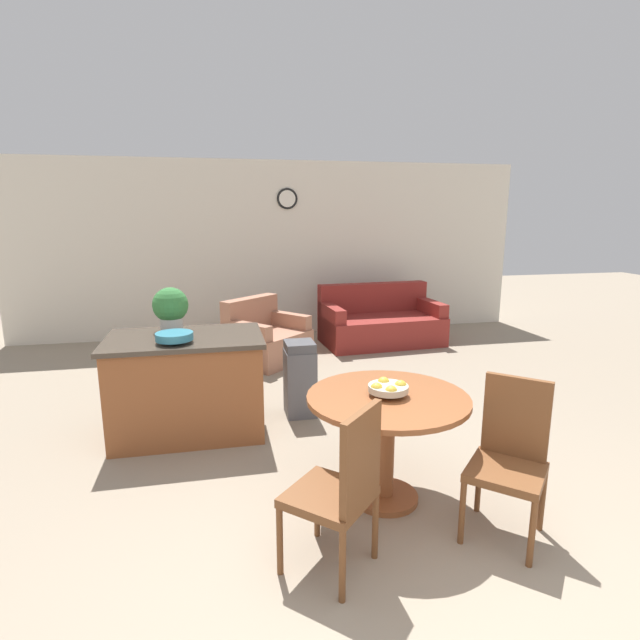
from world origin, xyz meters
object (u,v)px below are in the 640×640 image
(trash_bin, at_px, (300,379))
(couch, at_px, (380,323))
(dining_chair_near_left, at_px, (342,485))
(kitchen_island, at_px, (187,385))
(teal_bowl, at_px, (174,336))
(fruit_bowl, at_px, (388,388))
(dining_table, at_px, (387,420))
(armchair, at_px, (266,340))
(potted_plant, at_px, (171,307))
(dining_chair_near_right, at_px, (510,452))

(trash_bin, distance_m, couch, 2.92)
(dining_chair_near_left, bearing_deg, kitchen_island, 67.23)
(teal_bowl, relative_size, trash_bin, 0.42)
(kitchen_island, relative_size, trash_bin, 1.82)
(kitchen_island, bearing_deg, fruit_bowl, -45.78)
(couch, bearing_deg, dining_table, -112.05)
(armchair, bearing_deg, potted_plant, -160.90)
(dining_table, relative_size, kitchen_island, 0.81)
(teal_bowl, height_order, trash_bin, teal_bowl)
(dining_table, height_order, teal_bowl, teal_bowl)
(couch, bearing_deg, trash_bin, -127.79)
(dining_table, xyz_separation_m, trash_bin, (-0.32, 1.57, -0.22))
(dining_chair_near_right, xyz_separation_m, armchair, (-1.07, 3.89, -0.24))
(dining_chair_near_left, bearing_deg, dining_chair_near_right, -39.07)
(fruit_bowl, relative_size, trash_bin, 0.36)
(couch, bearing_deg, dining_chair_near_right, -102.78)
(dining_chair_near_left, xyz_separation_m, couch, (1.78, 4.61, -0.23))
(dining_chair_near_left, relative_size, trash_bin, 1.32)
(kitchen_island, height_order, couch, kitchen_island)
(trash_bin, height_order, couch, couch)
(dining_chair_near_right, relative_size, potted_plant, 2.45)
(fruit_bowl, bearing_deg, dining_chair_near_right, -37.28)
(dining_chair_near_right, distance_m, armchair, 4.04)
(trash_bin, bearing_deg, potted_plant, 176.84)
(dining_chair_near_left, distance_m, kitchen_island, 2.19)
(trash_bin, bearing_deg, couch, 56.04)
(kitchen_island, bearing_deg, teal_bowl, -107.85)
(fruit_bowl, xyz_separation_m, potted_plant, (-1.47, 1.64, 0.29))
(dining_chair_near_left, distance_m, couch, 4.95)
(kitchen_island, xyz_separation_m, potted_plant, (-0.12, 0.25, 0.65))
(fruit_bowl, distance_m, teal_bowl, 1.85)
(potted_plant, height_order, armchair, potted_plant)
(dining_table, height_order, trash_bin, dining_table)
(teal_bowl, distance_m, armchair, 2.52)
(trash_bin, xyz_separation_m, couch, (1.63, 2.42, -0.07))
(potted_plant, xyz_separation_m, trash_bin, (1.16, -0.06, -0.73))
(dining_table, bearing_deg, dining_chair_near_right, -37.42)
(dining_table, relative_size, teal_bowl, 3.54)
(dining_chair_near_right, distance_m, couch, 4.53)
(teal_bowl, xyz_separation_m, couch, (2.74, 2.82, -0.64))
(dining_chair_near_left, relative_size, kitchen_island, 0.73)
(fruit_bowl, height_order, potted_plant, potted_plant)
(dining_chair_near_left, height_order, dining_chair_near_right, same)
(dining_chair_near_left, relative_size, couch, 0.54)
(dining_chair_near_left, height_order, fruit_bowl, dining_chair_near_left)
(fruit_bowl, relative_size, teal_bowl, 0.87)
(teal_bowl, bearing_deg, dining_chair_near_left, -62.04)
(dining_table, bearing_deg, dining_chair_near_left, -127.42)
(dining_table, height_order, kitchen_island, kitchen_island)
(fruit_bowl, height_order, teal_bowl, teal_bowl)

